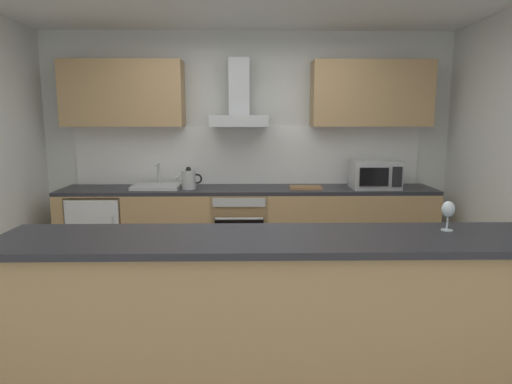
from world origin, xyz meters
name	(u,v)px	position (x,y,z in m)	size (l,w,h in m)	color
ground	(248,335)	(0.00, 0.00, -0.01)	(5.58, 4.77, 0.02)	gray
wall_back	(248,149)	(0.00, 1.94, 1.30)	(5.58, 0.12, 2.60)	silver
backsplash_tile	(248,155)	(0.00, 1.87, 1.23)	(3.90, 0.02, 0.66)	white
counter_back	(248,228)	(0.00, 1.56, 0.45)	(4.03, 0.60, 0.90)	tan
counter_island	(287,318)	(0.23, -0.79, 0.50)	(3.30, 0.64, 0.99)	tan
upper_cabinets	(247,94)	(0.00, 1.71, 1.91)	(3.98, 0.32, 0.70)	tan
oven	(239,228)	(-0.09, 1.54, 0.46)	(0.60, 0.62, 0.80)	slate
refrigerator	(101,232)	(-1.60, 1.53, 0.43)	(0.58, 0.60, 0.85)	white
microwave	(374,175)	(1.36, 1.51, 1.05)	(0.50, 0.38, 0.30)	#B7BABC
sink	(157,186)	(-0.98, 1.55, 0.93)	(0.50, 0.40, 0.26)	silver
kettle	(188,179)	(-0.63, 1.50, 1.01)	(0.29, 0.15, 0.24)	#B7BABC
range_hood	(239,105)	(-0.09, 1.67, 1.79)	(0.62, 0.45, 0.72)	#B7BABC
wine_glass	(448,210)	(1.18, -0.68, 1.11)	(0.08, 0.08, 0.18)	silver
chopping_board	(305,187)	(0.62, 1.51, 0.91)	(0.34, 0.22, 0.02)	#9E7247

